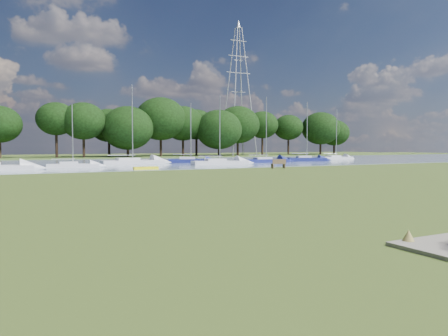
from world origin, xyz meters
name	(u,v)px	position (x,y,z in m)	size (l,w,h in m)	color
ground	(229,194)	(0.00, 0.00, 0.00)	(220.00, 220.00, 0.00)	brown
river	(86,164)	(0.00, 42.00, 0.00)	(220.00, 40.00, 0.10)	gray
far_bank	(59,158)	(0.00, 72.00, 0.00)	(220.00, 20.00, 0.40)	#4C6626
riverbank_bench	(279,164)	(16.69, 19.58, 0.52)	(1.71, 0.66, 1.03)	brown
kayak	(146,168)	(2.95, 24.02, 0.18)	(2.62, 0.61, 0.26)	#FCF70F
pylon	(238,73)	(39.95, 70.00, 19.62)	(6.41, 4.50, 31.64)	#AEAEAE
tree_line	(67,122)	(1.21, 68.00, 7.07)	(146.16, 9.79, 11.85)	black
sailboat_1	(219,161)	(14.61, 30.00, 0.51)	(7.45, 2.93, 8.88)	silver
sailboat_4	(306,158)	(32.10, 34.30, 0.59)	(6.28, 3.59, 9.23)	navy
sailboat_5	(266,159)	(23.82, 33.20, 0.51)	(6.96, 2.65, 9.48)	navy
sailboat_6	(190,159)	(13.35, 36.53, 0.57)	(6.45, 4.08, 8.44)	navy
sailboat_7	(336,157)	(41.73, 38.33, 0.50)	(6.28, 1.96, 8.71)	silver
sailboat_8	(132,160)	(4.88, 36.18, 0.56)	(8.16, 2.39, 10.44)	silver
sailboat_9	(72,164)	(-3.49, 30.23, 0.46)	(5.65, 2.18, 7.02)	silver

